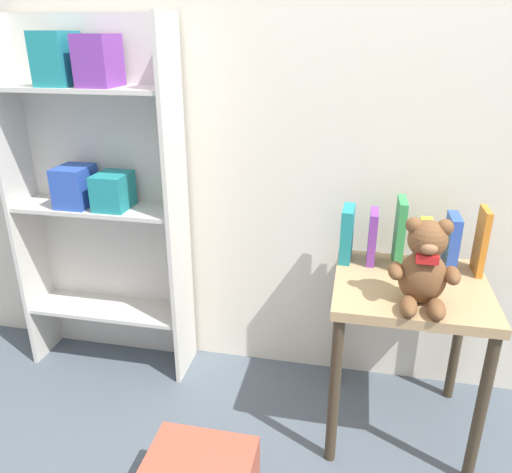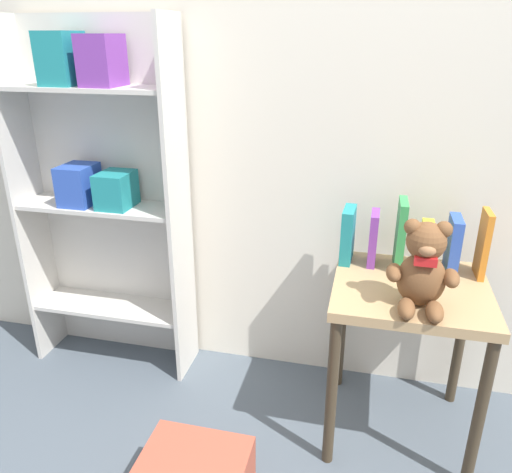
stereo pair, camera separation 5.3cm
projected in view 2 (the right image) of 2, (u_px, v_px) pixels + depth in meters
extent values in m
cube|color=silver|center=(334.00, 95.00, 1.93)|extent=(4.80, 0.06, 2.50)
cube|color=beige|center=(29.00, 200.00, 2.24)|extent=(0.02, 0.24, 1.55)
cube|color=beige|center=(179.00, 213.00, 2.09)|extent=(0.02, 0.24, 1.55)
cube|color=beige|center=(114.00, 199.00, 2.26)|extent=(0.74, 0.02, 1.55)
cube|color=beige|center=(114.00, 306.00, 2.35)|extent=(0.70, 0.22, 0.02)
cube|color=beige|center=(101.00, 206.00, 2.16)|extent=(0.70, 0.22, 0.02)
cube|color=beige|center=(87.00, 88.00, 1.98)|extent=(0.70, 0.22, 0.02)
cube|color=teal|center=(61.00, 59.00, 1.94)|extent=(0.13, 0.17, 0.20)
cube|color=purple|center=(102.00, 60.00, 1.91)|extent=(0.13, 0.17, 0.19)
cube|color=#2D51B7|center=(79.00, 185.00, 2.14)|extent=(0.13, 0.17, 0.17)
cube|color=teal|center=(116.00, 190.00, 2.10)|extent=(0.13, 0.17, 0.15)
cube|color=tan|center=(411.00, 290.00, 1.77)|extent=(0.54, 0.51, 0.04)
cylinder|color=#3E3121|center=(332.00, 393.00, 1.74)|extent=(0.04, 0.04, 0.60)
cylinder|color=#3E3121|center=(479.00, 416.00, 1.64)|extent=(0.04, 0.04, 0.60)
cylinder|color=#3E3121|center=(342.00, 325.00, 2.15)|extent=(0.04, 0.04, 0.60)
cylinder|color=#3E3121|center=(460.00, 340.00, 2.05)|extent=(0.04, 0.04, 0.60)
ellipsoid|color=brown|center=(421.00, 280.00, 1.61)|extent=(0.15, 0.12, 0.18)
sphere|color=brown|center=(426.00, 241.00, 1.56)|extent=(0.12, 0.12, 0.12)
sphere|color=brown|center=(412.00, 227.00, 1.55)|extent=(0.05, 0.05, 0.05)
sphere|color=brown|center=(444.00, 229.00, 1.53)|extent=(0.05, 0.05, 0.05)
ellipsoid|color=#9B6842|center=(427.00, 251.00, 1.52)|extent=(0.05, 0.04, 0.04)
ellipsoid|color=brown|center=(394.00, 272.00, 1.61)|extent=(0.05, 0.10, 0.05)
ellipsoid|color=brown|center=(451.00, 278.00, 1.57)|extent=(0.05, 0.10, 0.05)
ellipsoid|color=brown|center=(406.00, 309.00, 1.56)|extent=(0.05, 0.11, 0.05)
ellipsoid|color=brown|center=(435.00, 312.00, 1.55)|extent=(0.05, 0.11, 0.05)
cube|color=red|center=(426.00, 262.00, 1.53)|extent=(0.07, 0.02, 0.03)
cube|color=teal|center=(348.00, 235.00, 1.93)|extent=(0.05, 0.14, 0.21)
cube|color=purple|center=(373.00, 238.00, 1.90)|extent=(0.03, 0.12, 0.21)
cube|color=#33934C|center=(400.00, 235.00, 1.86)|extent=(0.03, 0.14, 0.26)
cube|color=gold|center=(426.00, 247.00, 1.85)|extent=(0.05, 0.12, 0.19)
cube|color=#2D51B7|center=(453.00, 244.00, 1.85)|extent=(0.04, 0.13, 0.21)
cube|color=orange|center=(483.00, 244.00, 1.80)|extent=(0.02, 0.12, 0.25)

